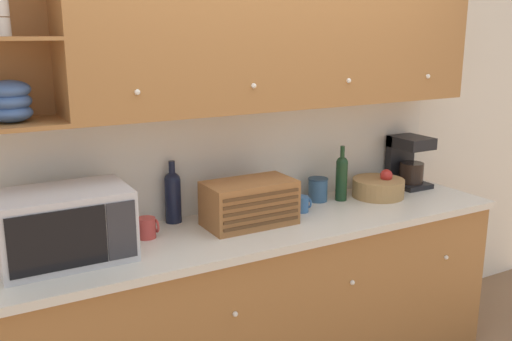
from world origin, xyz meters
The scene contains 13 objects.
wall_back centered at (0.00, 0.03, 1.30)m, with size 5.16×0.06×2.60m.
counter_unit centered at (0.00, -0.32, 0.47)m, with size 2.78×0.66×0.94m.
backsplash_panel centered at (0.00, -0.01, 1.23)m, with size 2.76×0.01×0.59m.
upper_cabinets centered at (0.16, -0.17, 1.91)m, with size 2.76×0.36×0.77m.
microwave centered at (-1.01, -0.31, 1.10)m, with size 0.56×0.37×0.32m.
mug centered at (-0.61, -0.22, 0.99)m, with size 0.10×0.09×0.10m.
wine_bottle centered at (-0.41, -0.06, 1.09)m, with size 0.09×0.09×0.33m.
bread_box centered at (-0.08, -0.30, 1.06)m, with size 0.47×0.26×0.23m.
mug_blue_second centered at (0.28, -0.25, 0.98)m, with size 0.09×0.08×0.09m.
storage_canister centered at (0.48, -0.13, 1.01)m, with size 0.12×0.12×0.14m.
second_wine_bottle centered at (0.61, -0.18, 1.09)m, with size 0.07×0.07×0.33m.
fruit_basket centered at (0.85, -0.23, 1.00)m, with size 0.31×0.31×0.17m.
coffee_maker centered at (1.18, -0.13, 1.11)m, with size 0.20×0.24×0.33m.
Camera 1 is at (-1.44, -2.78, 1.93)m, focal length 40.00 mm.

